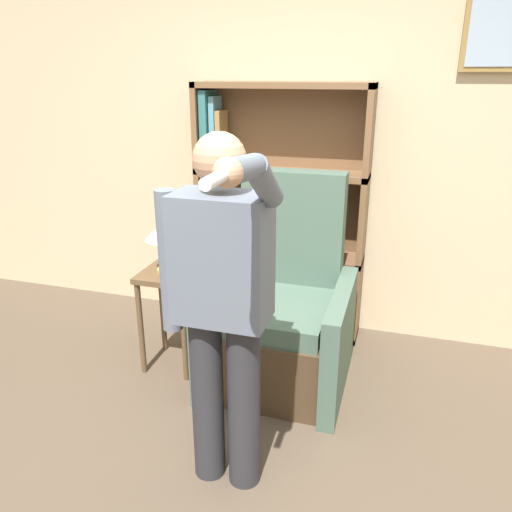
{
  "coord_description": "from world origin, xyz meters",
  "views": [
    {
      "loc": [
        0.65,
        -1.51,
        1.86
      ],
      "look_at": [
        -0.03,
        0.72,
        0.99
      ],
      "focal_mm": 35.0,
      "sensor_mm": 36.0,
      "label": 1
    }
  ],
  "objects_px": {
    "person_standing": "(222,303)",
    "armchair": "(282,319)",
    "table_lamp": "(167,232)",
    "bookcase": "(266,215)",
    "side_table": "(171,294)"
  },
  "relations": [
    {
      "from": "bookcase",
      "to": "armchair",
      "type": "height_order",
      "value": "bookcase"
    },
    {
      "from": "armchair",
      "to": "side_table",
      "type": "bearing_deg",
      "value": -172.6
    },
    {
      "from": "person_standing",
      "to": "table_lamp",
      "type": "distance_m",
      "value": 1.08
    },
    {
      "from": "bookcase",
      "to": "person_standing",
      "type": "distance_m",
      "value": 1.61
    },
    {
      "from": "bookcase",
      "to": "table_lamp",
      "type": "height_order",
      "value": "bookcase"
    },
    {
      "from": "armchair",
      "to": "table_lamp",
      "type": "relative_size",
      "value": 3.67
    },
    {
      "from": "person_standing",
      "to": "armchair",
      "type": "bearing_deg",
      "value": 87.72
    },
    {
      "from": "person_standing",
      "to": "side_table",
      "type": "distance_m",
      "value": 1.16
    },
    {
      "from": "armchair",
      "to": "table_lamp",
      "type": "bearing_deg",
      "value": -172.6
    },
    {
      "from": "table_lamp",
      "to": "armchair",
      "type": "bearing_deg",
      "value": 7.4
    },
    {
      "from": "person_standing",
      "to": "table_lamp",
      "type": "xyz_separation_m",
      "value": [
        -0.68,
        0.85,
        -0.0
      ]
    },
    {
      "from": "bookcase",
      "to": "person_standing",
      "type": "xyz_separation_m",
      "value": [
        0.25,
        -1.59,
        0.06
      ]
    },
    {
      "from": "table_lamp",
      "to": "bookcase",
      "type": "bearing_deg",
      "value": 60.1
    },
    {
      "from": "bookcase",
      "to": "side_table",
      "type": "height_order",
      "value": "bookcase"
    },
    {
      "from": "armchair",
      "to": "person_standing",
      "type": "relative_size",
      "value": 0.78
    }
  ]
}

